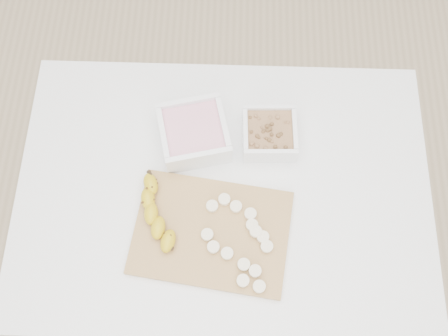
{
  "coord_description": "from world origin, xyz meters",
  "views": [
    {
      "loc": [
        0.01,
        -0.39,
        1.89
      ],
      "look_at": [
        0.0,
        0.03,
        0.81
      ],
      "focal_mm": 40.0,
      "sensor_mm": 36.0,
      "label": 1
    }
  ],
  "objects_px": {
    "table": "(224,201)",
    "banana": "(157,215)",
    "bowl_yogurt": "(194,133)",
    "cutting_board": "(211,232)",
    "bowl_granola": "(269,134)"
  },
  "relations": [
    {
      "from": "bowl_yogurt",
      "to": "cutting_board",
      "type": "bearing_deg",
      "value": -77.87
    },
    {
      "from": "bowl_yogurt",
      "to": "banana",
      "type": "xyz_separation_m",
      "value": [
        -0.07,
        -0.21,
        -0.01
      ]
    },
    {
      "from": "banana",
      "to": "bowl_granola",
      "type": "bearing_deg",
      "value": 30.48
    },
    {
      "from": "table",
      "to": "banana",
      "type": "xyz_separation_m",
      "value": [
        -0.15,
        -0.08,
        0.13
      ]
    },
    {
      "from": "table",
      "to": "bowl_yogurt",
      "type": "distance_m",
      "value": 0.2
    },
    {
      "from": "table",
      "to": "bowl_yogurt",
      "type": "bearing_deg",
      "value": 120.79
    },
    {
      "from": "bowl_yogurt",
      "to": "banana",
      "type": "relative_size",
      "value": 1.01
    },
    {
      "from": "bowl_yogurt",
      "to": "cutting_board",
      "type": "distance_m",
      "value": 0.25
    },
    {
      "from": "cutting_board",
      "to": "banana",
      "type": "height_order",
      "value": "banana"
    },
    {
      "from": "bowl_granola",
      "to": "table",
      "type": "bearing_deg",
      "value": -128.65
    },
    {
      "from": "table",
      "to": "banana",
      "type": "height_order",
      "value": "banana"
    },
    {
      "from": "table",
      "to": "bowl_granola",
      "type": "xyz_separation_m",
      "value": [
        0.11,
        0.14,
        0.13
      ]
    },
    {
      "from": "bowl_granola",
      "to": "cutting_board",
      "type": "relative_size",
      "value": 0.38
    },
    {
      "from": "table",
      "to": "bowl_yogurt",
      "type": "height_order",
      "value": "bowl_yogurt"
    },
    {
      "from": "cutting_board",
      "to": "bowl_yogurt",
      "type": "bearing_deg",
      "value": 102.13
    }
  ]
}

